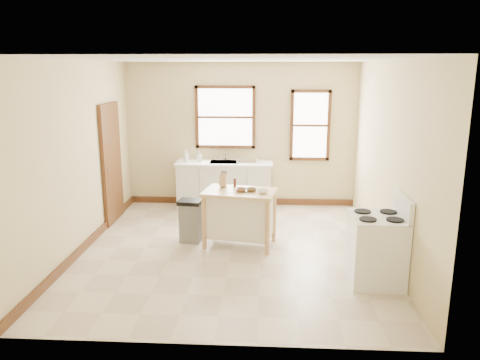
{
  "coord_description": "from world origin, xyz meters",
  "views": [
    {
      "loc": [
        0.5,
        -6.62,
        2.69
      ],
      "look_at": [
        0.1,
        0.4,
        1.0
      ],
      "focal_mm": 35.0,
      "sensor_mm": 36.0,
      "label": 1
    }
  ],
  "objects_px": {
    "soap_bottle_b": "(199,157)",
    "kitchen_island": "(240,218)",
    "knife_block": "(223,181)",
    "pepper_grinder": "(235,183)",
    "trash_bin": "(190,221)",
    "gas_stove": "(377,239)",
    "bowl_b": "(251,190)",
    "soap_bottle_a": "(186,156)",
    "bowl_c": "(263,192)",
    "dish_rack": "(247,160)",
    "bowl_a": "(241,190)"
  },
  "relations": [
    {
      "from": "knife_block",
      "to": "gas_stove",
      "type": "distance_m",
      "value": 2.53
    },
    {
      "from": "soap_bottle_b",
      "to": "trash_bin",
      "type": "xyz_separation_m",
      "value": [
        0.11,
        -1.87,
        -0.67
      ]
    },
    {
      "from": "kitchen_island",
      "to": "bowl_b",
      "type": "bearing_deg",
      "value": 3.19
    },
    {
      "from": "soap_bottle_b",
      "to": "dish_rack",
      "type": "relative_size",
      "value": 0.48
    },
    {
      "from": "kitchen_island",
      "to": "bowl_c",
      "type": "distance_m",
      "value": 0.6
    },
    {
      "from": "knife_block",
      "to": "bowl_c",
      "type": "height_order",
      "value": "knife_block"
    },
    {
      "from": "pepper_grinder",
      "to": "soap_bottle_b",
      "type": "bearing_deg",
      "value": 114.41
    },
    {
      "from": "knife_block",
      "to": "pepper_grinder",
      "type": "height_order",
      "value": "knife_block"
    },
    {
      "from": "dish_rack",
      "to": "trash_bin",
      "type": "height_order",
      "value": "dish_rack"
    },
    {
      "from": "bowl_a",
      "to": "gas_stove",
      "type": "distance_m",
      "value": 2.14
    },
    {
      "from": "soap_bottle_a",
      "to": "knife_block",
      "type": "distance_m",
      "value": 1.92
    },
    {
      "from": "bowl_a",
      "to": "gas_stove",
      "type": "height_order",
      "value": "gas_stove"
    },
    {
      "from": "trash_bin",
      "to": "soap_bottle_a",
      "type": "bearing_deg",
      "value": 107.52
    },
    {
      "from": "knife_block",
      "to": "soap_bottle_a",
      "type": "bearing_deg",
      "value": 124.86
    },
    {
      "from": "soap_bottle_b",
      "to": "pepper_grinder",
      "type": "distance_m",
      "value": 1.95
    },
    {
      "from": "dish_rack",
      "to": "bowl_b",
      "type": "height_order",
      "value": "dish_rack"
    },
    {
      "from": "pepper_grinder",
      "to": "trash_bin",
      "type": "distance_m",
      "value": 0.93
    },
    {
      "from": "trash_bin",
      "to": "gas_stove",
      "type": "xyz_separation_m",
      "value": [
        2.59,
        -1.29,
        0.24
      ]
    },
    {
      "from": "knife_block",
      "to": "bowl_a",
      "type": "xyz_separation_m",
      "value": [
        0.29,
        -0.26,
        -0.08
      ]
    },
    {
      "from": "gas_stove",
      "to": "soap_bottle_b",
      "type": "bearing_deg",
      "value": 130.49
    },
    {
      "from": "bowl_b",
      "to": "soap_bottle_a",
      "type": "bearing_deg",
      "value": 124.23
    },
    {
      "from": "trash_bin",
      "to": "kitchen_island",
      "type": "bearing_deg",
      "value": -1.9
    },
    {
      "from": "soap_bottle_a",
      "to": "pepper_grinder",
      "type": "height_order",
      "value": "soap_bottle_a"
    },
    {
      "from": "soap_bottle_b",
      "to": "kitchen_island",
      "type": "bearing_deg",
      "value": -76.37
    },
    {
      "from": "bowl_b",
      "to": "kitchen_island",
      "type": "bearing_deg",
      "value": 172.85
    },
    {
      "from": "bowl_b",
      "to": "trash_bin",
      "type": "bearing_deg",
      "value": 172.03
    },
    {
      "from": "bowl_b",
      "to": "bowl_c",
      "type": "relative_size",
      "value": 1.07
    },
    {
      "from": "soap_bottle_a",
      "to": "knife_block",
      "type": "relative_size",
      "value": 1.19
    },
    {
      "from": "soap_bottle_b",
      "to": "pepper_grinder",
      "type": "xyz_separation_m",
      "value": [
        0.81,
        -1.77,
        -0.06
      ]
    },
    {
      "from": "bowl_c",
      "to": "bowl_a",
      "type": "bearing_deg",
      "value": 165.96
    },
    {
      "from": "bowl_c",
      "to": "trash_bin",
      "type": "height_order",
      "value": "bowl_c"
    },
    {
      "from": "soap_bottle_a",
      "to": "pepper_grinder",
      "type": "bearing_deg",
      "value": -37.0
    },
    {
      "from": "trash_bin",
      "to": "knife_block",
      "type": "bearing_deg",
      "value": 16.96
    },
    {
      "from": "kitchen_island",
      "to": "dish_rack",
      "type": "bearing_deg",
      "value": 99.48
    },
    {
      "from": "bowl_a",
      "to": "gas_stove",
      "type": "xyz_separation_m",
      "value": [
        1.78,
        -1.13,
        -0.32
      ]
    },
    {
      "from": "bowl_a",
      "to": "bowl_c",
      "type": "bearing_deg",
      "value": -14.04
    },
    {
      "from": "pepper_grinder",
      "to": "bowl_c",
      "type": "relative_size",
      "value": 0.92
    },
    {
      "from": "dish_rack",
      "to": "bowl_b",
      "type": "xyz_separation_m",
      "value": [
        0.14,
        -1.98,
        -0.07
      ]
    },
    {
      "from": "bowl_b",
      "to": "trash_bin",
      "type": "height_order",
      "value": "bowl_b"
    },
    {
      "from": "soap_bottle_a",
      "to": "knife_block",
      "type": "bearing_deg",
      "value": -41.58
    },
    {
      "from": "pepper_grinder",
      "to": "bowl_b",
      "type": "relative_size",
      "value": 0.86
    },
    {
      "from": "soap_bottle_b",
      "to": "bowl_c",
      "type": "distance_m",
      "value": 2.46
    },
    {
      "from": "bowl_b",
      "to": "trash_bin",
      "type": "xyz_separation_m",
      "value": [
        -0.96,
        0.13,
        -0.55
      ]
    },
    {
      "from": "pepper_grinder",
      "to": "trash_bin",
      "type": "bearing_deg",
      "value": -172.37
    },
    {
      "from": "pepper_grinder",
      "to": "trash_bin",
      "type": "xyz_separation_m",
      "value": [
        -0.7,
        -0.09,
        -0.61
      ]
    },
    {
      "from": "soap_bottle_a",
      "to": "dish_rack",
      "type": "bearing_deg",
      "value": 23.27
    },
    {
      "from": "soap_bottle_a",
      "to": "trash_bin",
      "type": "relative_size",
      "value": 0.35
    },
    {
      "from": "pepper_grinder",
      "to": "bowl_a",
      "type": "xyz_separation_m",
      "value": [
        0.11,
        -0.25,
        -0.05
      ]
    },
    {
      "from": "trash_bin",
      "to": "bowl_c",
      "type": "bearing_deg",
      "value": -5.87
    },
    {
      "from": "bowl_c",
      "to": "gas_stove",
      "type": "xyz_separation_m",
      "value": [
        1.45,
        -1.05,
        -0.32
      ]
    }
  ]
}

